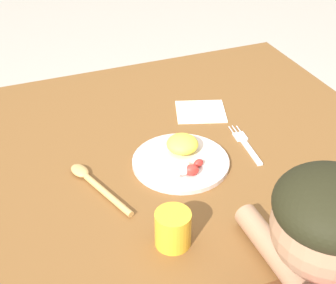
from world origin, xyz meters
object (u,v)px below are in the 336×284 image
fork (246,145)px  drinking_cup (173,229)px  plate (181,158)px  spoon (94,183)px

fork → drinking_cup: (-0.31, -0.26, 0.04)m
plate → drinking_cup: 0.28m
plate → drinking_cup: (-0.12, -0.25, 0.02)m
spoon → drinking_cup: size_ratio=2.91×
fork → spoon: spoon is taller
plate → spoon: size_ratio=1.06×
fork → drinking_cup: size_ratio=2.33×
spoon → drinking_cup: bearing=-175.9°
spoon → plate: bearing=-107.1°
fork → spoon: bearing=98.2°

